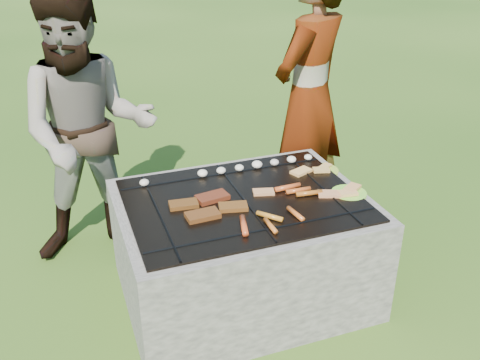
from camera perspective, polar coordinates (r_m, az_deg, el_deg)
The scene contains 10 objects.
lawn at distance 3.14m, azimuth 0.32°, elevation -11.87°, with size 60.00×60.00×0.00m, color #244812.
fire_pit at distance 2.98m, azimuth 0.33°, elevation -7.62°, with size 1.30×1.00×0.62m.
mushrooms at distance 3.11m, azimuth 0.27°, elevation 1.39°, with size 1.05×0.06×0.04m.
pork_slabs at distance 2.72m, azimuth -3.45°, elevation -2.75°, with size 0.39×0.27×0.02m.
sausages at distance 2.72m, azimuth 4.41°, elevation -2.80°, with size 0.55×0.41×0.03m.
bread_on_grate at distance 2.95m, azimuth 6.37°, elevation -0.50°, with size 0.45×0.41×0.02m.
plate_far at distance 3.16m, azimuth 8.79°, elevation 1.06°, with size 0.23×0.23×0.03m.
plate_near at distance 2.93m, azimuth 11.57°, elevation -1.30°, with size 0.24×0.24×0.03m.
cook at distance 3.58m, azimuth 7.39°, elevation 8.82°, with size 0.64×0.42×1.75m, color gray.
bystander at distance 3.22m, azimuth -15.84°, elevation 4.94°, with size 0.80×0.62×1.64m, color #A79B8B.
Camera 1 is at (-0.86, -2.30, 1.96)m, focal length 40.00 mm.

